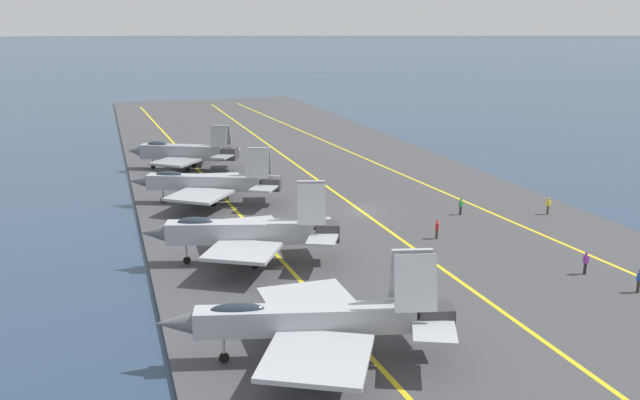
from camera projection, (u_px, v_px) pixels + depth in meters
name	position (u px, v px, depth m)	size (l,w,h in m)	color
ground_plane	(361.00, 215.00, 71.06)	(2000.00, 2000.00, 0.00)	navy
carrier_deck	(361.00, 213.00, 71.01)	(221.97, 44.82, 0.40)	#424244
deck_stripe_foul_line	(465.00, 202.00, 74.59)	(199.78, 0.36, 0.01)	yellow
deck_stripe_centerline	(361.00, 211.00, 70.96)	(199.78, 0.36, 0.01)	yellow
deck_stripe_edge_line	(245.00, 221.00, 67.32)	(199.78, 0.36, 0.01)	yellow
parked_jet_nearest	(315.00, 319.00, 39.07)	(14.00, 17.19, 6.59)	#A8AAAF
parked_jet_second	(245.00, 232.00, 54.90)	(12.23, 16.17, 6.82)	#A8AAAF
parked_jet_third	(208.00, 183.00, 73.21)	(13.87, 16.70, 6.22)	#9EA3A8
parked_jet_fourth	(184.00, 152.00, 90.19)	(12.74, 15.18, 6.01)	gray
crew_red_vest	(437.00, 229.00, 61.62)	(0.45, 0.39, 1.76)	#383328
crew_yellow_vest	(548.00, 205.00, 69.46)	(0.46, 0.43, 1.76)	#4C473D
crew_purple_vest	(586.00, 262.00, 52.92)	(0.40, 0.29, 1.86)	#232328
crew_blue_vest	(639.00, 280.00, 49.32)	(0.45, 0.46, 1.79)	#383328
crew_green_vest	(461.00, 206.00, 69.34)	(0.36, 0.44, 1.75)	#232328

